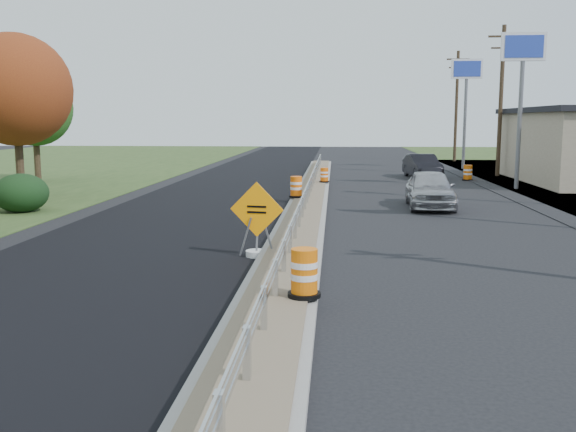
# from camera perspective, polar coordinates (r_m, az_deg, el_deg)

# --- Properties ---
(ground) EXTENTS (140.00, 140.00, 0.00)m
(ground) POSITION_cam_1_polar(r_m,az_deg,el_deg) (18.20, 0.62, -2.70)
(ground) COLOR black
(ground) RESTS_ON ground
(milled_overlay) EXTENTS (7.20, 120.00, 0.01)m
(milled_overlay) POSITION_cam_1_polar(r_m,az_deg,el_deg) (28.58, -6.97, 1.34)
(milled_overlay) COLOR black
(milled_overlay) RESTS_ON ground
(median) EXTENTS (1.60, 55.00, 0.23)m
(median) POSITION_cam_1_polar(r_m,az_deg,el_deg) (26.07, 1.71, 0.94)
(median) COLOR gray
(median) RESTS_ON ground
(guardrail) EXTENTS (0.10, 46.15, 0.72)m
(guardrail) POSITION_cam_1_polar(r_m,az_deg,el_deg) (26.99, 1.81, 2.52)
(guardrail) COLOR silver
(guardrail) RESTS_ON median
(pylon_sign_mid) EXTENTS (2.20, 0.30, 7.90)m
(pylon_sign_mid) POSITION_cam_1_polar(r_m,az_deg,el_deg) (35.23, 20.14, 12.78)
(pylon_sign_mid) COLOR slate
(pylon_sign_mid) RESTS_ON ground
(pylon_sign_north) EXTENTS (2.20, 0.30, 7.90)m
(pylon_sign_north) POSITION_cam_1_polar(r_m,az_deg,el_deg) (48.83, 15.58, 11.64)
(pylon_sign_north) COLOR slate
(pylon_sign_north) RESTS_ON ground
(utility_pole_nmid) EXTENTS (1.90, 0.26, 9.40)m
(utility_pole_nmid) POSITION_cam_1_polar(r_m,az_deg,el_deg) (43.12, 18.40, 9.93)
(utility_pole_nmid) COLOR #473523
(utility_pole_nmid) RESTS_ON ground
(utility_pole_north) EXTENTS (1.90, 0.26, 9.40)m
(utility_pole_north) POSITION_cam_1_polar(r_m,az_deg,el_deg) (57.78, 14.74, 9.61)
(utility_pole_north) COLOR #473523
(utility_pole_north) RESTS_ON ground
(hedge_north) EXTENTS (2.09, 2.09, 1.52)m
(hedge_north) POSITION_cam_1_polar(r_m,az_deg,el_deg) (26.86, -22.65, 1.91)
(hedge_north) COLOR black
(hedge_north) RESTS_ON ground
(tree_near_red) EXTENTS (4.95, 4.95, 7.35)m
(tree_near_red) POSITION_cam_1_polar(r_m,az_deg,el_deg) (31.22, -23.08, 10.27)
(tree_near_red) COLOR #473523
(tree_near_red) RESTS_ON ground
(tree_near_back) EXTENTS (4.29, 4.29, 6.37)m
(tree_near_back) POSITION_cam_1_polar(r_m,az_deg,el_deg) (39.70, -21.62, 8.88)
(tree_near_back) COLOR #473523
(tree_near_back) RESTS_ON ground
(caution_sign) EXTENTS (1.42, 0.60, 1.97)m
(caution_sign) POSITION_cam_1_polar(r_m,az_deg,el_deg) (16.72, -2.78, -1.97)
(caution_sign) COLOR white
(caution_sign) RESTS_ON ground
(barrel_median_near) EXTENTS (0.63, 0.63, 0.92)m
(barrel_median_near) POSITION_cam_1_polar(r_m,az_deg,el_deg) (12.12, 1.45, -5.17)
(barrel_median_near) COLOR black
(barrel_median_near) RESTS_ON median
(barrel_median_mid) EXTENTS (0.62, 0.62, 0.91)m
(barrel_median_mid) POSITION_cam_1_polar(r_m,az_deg,el_deg) (27.76, 0.74, 2.57)
(barrel_median_mid) COLOR black
(barrel_median_mid) RESTS_ON median
(barrel_median_far) EXTENTS (0.53, 0.53, 0.78)m
(barrel_median_far) POSITION_cam_1_polar(r_m,az_deg,el_deg) (34.63, 3.25, 3.63)
(barrel_median_far) COLOR black
(barrel_median_far) RESTS_ON median
(barrel_shoulder_mid) EXTENTS (0.63, 0.63, 0.92)m
(barrel_shoulder_mid) POSITION_cam_1_polar(r_m,az_deg,el_deg) (39.57, 15.69, 3.69)
(barrel_shoulder_mid) COLOR black
(barrel_shoulder_mid) RESTS_ON ground
(car_silver) EXTENTS (2.02, 4.60, 1.54)m
(car_silver) POSITION_cam_1_polar(r_m,az_deg,el_deg) (26.81, 12.50, 2.38)
(car_silver) COLOR #ADADB1
(car_silver) RESTS_ON ground
(car_dark_mid) EXTENTS (2.08, 4.62, 1.47)m
(car_dark_mid) POSITION_cam_1_polar(r_m,az_deg,el_deg) (40.63, 11.85, 4.36)
(car_dark_mid) COLOR black
(car_dark_mid) RESTS_ON ground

